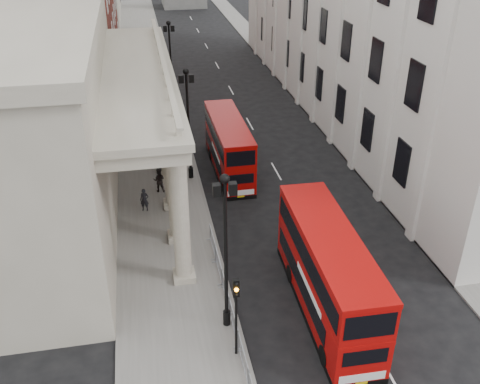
{
  "coord_description": "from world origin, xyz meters",
  "views": [
    {
      "loc": [
        -3.73,
        -15.68,
        18.67
      ],
      "look_at": [
        1.49,
        11.4,
        3.33
      ],
      "focal_mm": 40.0,
      "sensor_mm": 36.0,
      "label": 1
    }
  ],
  "objects_px": {
    "lamp_post_south": "(226,244)",
    "lamp_post_north": "(171,58)",
    "pedestrian_a": "(144,200)",
    "pedestrian_b": "(159,180)",
    "bus_near": "(328,271)",
    "bus_far": "(229,145)",
    "pedestrian_c": "(159,161)",
    "lamp_post_mid": "(188,117)",
    "traffic_light": "(236,304)"
  },
  "relations": [
    {
      "from": "traffic_light",
      "to": "pedestrian_b",
      "type": "relative_size",
      "value": 2.46
    },
    {
      "from": "bus_near",
      "to": "pedestrian_b",
      "type": "height_order",
      "value": "bus_near"
    },
    {
      "from": "bus_far",
      "to": "pedestrian_a",
      "type": "bearing_deg",
      "value": -143.04
    },
    {
      "from": "bus_near",
      "to": "bus_far",
      "type": "bearing_deg",
      "value": 98.57
    },
    {
      "from": "lamp_post_north",
      "to": "pedestrian_c",
      "type": "distance_m",
      "value": 15.06
    },
    {
      "from": "pedestrian_c",
      "to": "lamp_post_mid",
      "type": "bearing_deg",
      "value": -4.61
    },
    {
      "from": "lamp_post_north",
      "to": "bus_far",
      "type": "height_order",
      "value": "lamp_post_north"
    },
    {
      "from": "traffic_light",
      "to": "bus_far",
      "type": "bearing_deg",
      "value": 81.17
    },
    {
      "from": "lamp_post_north",
      "to": "bus_far",
      "type": "xyz_separation_m",
      "value": [
        3.03,
        -15.17,
        -2.78
      ]
    },
    {
      "from": "pedestrian_a",
      "to": "bus_far",
      "type": "bearing_deg",
      "value": 48.61
    },
    {
      "from": "bus_far",
      "to": "lamp_post_north",
      "type": "bearing_deg",
      "value": 100.86
    },
    {
      "from": "lamp_post_north",
      "to": "bus_far",
      "type": "distance_m",
      "value": 15.71
    },
    {
      "from": "bus_near",
      "to": "pedestrian_c",
      "type": "bearing_deg",
      "value": 114.37
    },
    {
      "from": "traffic_light",
      "to": "pedestrian_c",
      "type": "xyz_separation_m",
      "value": [
        -2.36,
        19.69,
        -2.22
      ]
    },
    {
      "from": "lamp_post_mid",
      "to": "traffic_light",
      "type": "height_order",
      "value": "lamp_post_mid"
    },
    {
      "from": "pedestrian_a",
      "to": "pedestrian_c",
      "type": "relative_size",
      "value": 1.03
    },
    {
      "from": "lamp_post_mid",
      "to": "lamp_post_north",
      "type": "relative_size",
      "value": 1.0
    },
    {
      "from": "bus_near",
      "to": "lamp_post_mid",
      "type": "bearing_deg",
      "value": 109.43
    },
    {
      "from": "lamp_post_south",
      "to": "lamp_post_mid",
      "type": "distance_m",
      "value": 16.0
    },
    {
      "from": "lamp_post_north",
      "to": "pedestrian_c",
      "type": "xyz_separation_m",
      "value": [
        -2.26,
        -14.33,
        -4.02
      ]
    },
    {
      "from": "bus_near",
      "to": "pedestrian_a",
      "type": "height_order",
      "value": "bus_near"
    },
    {
      "from": "pedestrian_a",
      "to": "pedestrian_b",
      "type": "height_order",
      "value": "pedestrian_b"
    },
    {
      "from": "lamp_post_mid",
      "to": "pedestrian_b",
      "type": "xyz_separation_m",
      "value": [
        -2.43,
        -1.72,
        -3.92
      ]
    },
    {
      "from": "pedestrian_c",
      "to": "lamp_post_south",
      "type": "bearing_deg",
      "value": -50.87
    },
    {
      "from": "lamp_post_south",
      "to": "bus_near",
      "type": "height_order",
      "value": "lamp_post_south"
    },
    {
      "from": "lamp_post_north",
      "to": "bus_far",
      "type": "bearing_deg",
      "value": -78.71
    },
    {
      "from": "traffic_light",
      "to": "bus_near",
      "type": "bearing_deg",
      "value": 24.89
    },
    {
      "from": "pedestrian_a",
      "to": "pedestrian_c",
      "type": "height_order",
      "value": "pedestrian_a"
    },
    {
      "from": "lamp_post_south",
      "to": "lamp_post_north",
      "type": "xyz_separation_m",
      "value": [
        0.0,
        32.0,
        0.0
      ]
    },
    {
      "from": "pedestrian_b",
      "to": "lamp_post_north",
      "type": "bearing_deg",
      "value": -85.27
    },
    {
      "from": "pedestrian_a",
      "to": "pedestrian_b",
      "type": "distance_m",
      "value": 2.73
    },
    {
      "from": "bus_near",
      "to": "bus_far",
      "type": "distance_m",
      "value": 16.64
    },
    {
      "from": "lamp_post_south",
      "to": "traffic_light",
      "type": "relative_size",
      "value": 1.93
    },
    {
      "from": "lamp_post_mid",
      "to": "pedestrian_a",
      "type": "height_order",
      "value": "lamp_post_mid"
    },
    {
      "from": "lamp_post_mid",
      "to": "bus_near",
      "type": "bearing_deg",
      "value": -71.79
    },
    {
      "from": "lamp_post_south",
      "to": "pedestrian_b",
      "type": "relative_size",
      "value": 4.75
    },
    {
      "from": "lamp_post_north",
      "to": "pedestrian_b",
      "type": "xyz_separation_m",
      "value": [
        -2.43,
        -17.72,
        -3.92
      ]
    },
    {
      "from": "lamp_post_south",
      "to": "lamp_post_north",
      "type": "distance_m",
      "value": 32.0
    },
    {
      "from": "lamp_post_north",
      "to": "pedestrian_a",
      "type": "relative_size",
      "value": 5.26
    },
    {
      "from": "bus_far",
      "to": "lamp_post_south",
      "type": "bearing_deg",
      "value": -100.63
    },
    {
      "from": "traffic_light",
      "to": "bus_near",
      "type": "xyz_separation_m",
      "value": [
        5.06,
        2.35,
        -0.74
      ]
    },
    {
      "from": "lamp_post_north",
      "to": "lamp_post_mid",
      "type": "bearing_deg",
      "value": -90.0
    },
    {
      "from": "lamp_post_south",
      "to": "pedestrian_b",
      "type": "bearing_deg",
      "value": 99.66
    },
    {
      "from": "bus_far",
      "to": "pedestrian_c",
      "type": "distance_m",
      "value": 5.5
    },
    {
      "from": "lamp_post_mid",
      "to": "traffic_light",
      "type": "relative_size",
      "value": 1.93
    },
    {
      "from": "lamp_post_south",
      "to": "traffic_light",
      "type": "height_order",
      "value": "lamp_post_south"
    },
    {
      "from": "lamp_post_mid",
      "to": "bus_far",
      "type": "xyz_separation_m",
      "value": [
        3.03,
        0.83,
        -2.78
      ]
    },
    {
      "from": "lamp_post_north",
      "to": "pedestrian_b",
      "type": "height_order",
      "value": "lamp_post_north"
    },
    {
      "from": "bus_near",
      "to": "pedestrian_c",
      "type": "xyz_separation_m",
      "value": [
        -7.41,
        17.34,
        -1.48
      ]
    },
    {
      "from": "lamp_post_south",
      "to": "lamp_post_mid",
      "type": "height_order",
      "value": "same"
    }
  ]
}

